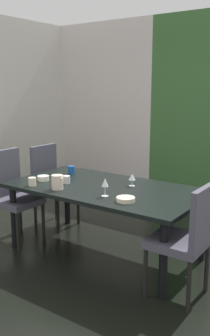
# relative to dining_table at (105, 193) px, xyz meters

# --- Properties ---
(ground_plane) EXTENTS (5.90, 6.20, 0.02)m
(ground_plane) POSITION_rel_dining_table_xyz_m (-0.27, -0.10, -0.66)
(ground_plane) COLOR black
(back_panel_interior) EXTENTS (2.17, 0.10, 2.89)m
(back_panel_interior) POSITION_rel_dining_table_xyz_m (-2.14, 2.95, 0.79)
(back_panel_interior) COLOR silver
(back_panel_interior) RESTS_ON ground_plane
(dining_table) EXTENTS (1.98, 1.07, 0.72)m
(dining_table) POSITION_rel_dining_table_xyz_m (0.00, 0.00, 0.00)
(dining_table) COLOR black
(dining_table) RESTS_ON ground_plane
(chair_left_far) EXTENTS (0.44, 0.44, 1.00)m
(chair_left_far) POSITION_rel_dining_table_xyz_m (-1.04, 0.31, -0.09)
(chair_left_far) COLOR #484654
(chair_left_far) RESTS_ON ground_plane
(chair_left_near) EXTENTS (0.44, 0.44, 1.03)m
(chair_left_near) POSITION_rel_dining_table_xyz_m (-1.04, -0.31, -0.09)
(chair_left_near) COLOR #484654
(chair_left_near) RESTS_ON ground_plane
(chair_right_near) EXTENTS (0.44, 0.44, 0.96)m
(chair_right_near) POSITION_rel_dining_table_xyz_m (1.04, -0.31, -0.11)
(chair_right_near) COLOR #484654
(chair_right_near) RESTS_ON ground_plane
(wine_glass_near_window) EXTENTS (0.06, 0.06, 0.17)m
(wine_glass_near_window) POSITION_rel_dining_table_xyz_m (0.20, -0.28, 0.19)
(wine_glass_near_window) COLOR silver
(wine_glass_near_window) RESTS_ON dining_table
(wine_glass_left) EXTENTS (0.07, 0.07, 0.13)m
(wine_glass_left) POSITION_rel_dining_table_xyz_m (0.22, 0.17, 0.16)
(wine_glass_left) COLOR silver
(wine_glass_left) RESTS_ON dining_table
(serving_bowl_near_shelf) EXTENTS (0.13, 0.13, 0.05)m
(serving_bowl_near_shelf) POSITION_rel_dining_table_xyz_m (-0.68, -0.18, 0.10)
(serving_bowl_near_shelf) COLOR white
(serving_bowl_near_shelf) RESTS_ON dining_table
(serving_bowl_right) EXTENTS (0.17, 0.17, 0.04)m
(serving_bowl_right) POSITION_rel_dining_table_xyz_m (0.45, -0.31, 0.09)
(serving_bowl_right) COLOR #F6E8C4
(serving_bowl_right) RESTS_ON dining_table
(cup_center) EXTENTS (0.08, 0.08, 0.08)m
(cup_center) POSITION_rel_dining_table_xyz_m (-0.40, -0.13, 0.11)
(cup_center) COLOR silver
(cup_center) RESTS_ON dining_table
(cup_corner) EXTENTS (0.08, 0.08, 0.09)m
(cup_corner) POSITION_rel_dining_table_xyz_m (-0.65, 0.24, 0.11)
(cup_corner) COLOR #184C9F
(cup_corner) RESTS_ON dining_table
(cup_south) EXTENTS (0.08, 0.08, 0.09)m
(cup_south) POSITION_rel_dining_table_xyz_m (-0.62, -0.41, 0.11)
(cup_south) COLOR beige
(cup_south) RESTS_ON dining_table
(pitcher_east) EXTENTS (0.13, 0.11, 0.15)m
(pitcher_east) POSITION_rel_dining_table_xyz_m (-0.32, -0.36, 0.14)
(pitcher_east) COLOR beige
(pitcher_east) RESTS_ON dining_table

